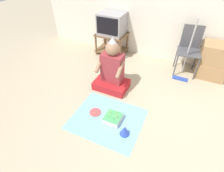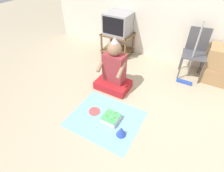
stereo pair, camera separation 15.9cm
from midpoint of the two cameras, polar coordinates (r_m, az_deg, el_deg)
name	(u,v)px [view 1 (the left image)]	position (r m, az deg, el deg)	size (l,w,h in m)	color
ground_plane	(147,135)	(2.51, 9.37, -15.48)	(16.00, 16.00, 0.00)	tan
tv_stand	(112,42)	(4.13, -1.20, 14.24)	(0.66, 0.49, 0.48)	brown
tv	(112,24)	(3.97, -1.27, 19.71)	(0.54, 0.47, 0.45)	#99999E
folding_chair	(190,47)	(3.62, 22.86, 11.66)	(0.46, 0.45, 0.91)	#4C4C51
cardboard_box_stack	(213,61)	(3.78, 29.14, 7.13)	(0.52, 0.46, 0.66)	#A87F51
dust_mop	(185,63)	(3.47, 21.44, 7.02)	(0.28, 0.29, 1.17)	#2D4CB2
person_seated	(112,72)	(2.99, -1.56, 4.64)	(0.59, 0.42, 0.95)	red
party_cloth	(107,119)	(2.65, -3.29, -10.71)	(1.03, 0.86, 0.01)	#7FC6E0
birthday_cake	(113,118)	(2.59, -1.42, -10.52)	(0.24, 0.24, 0.16)	silver
party_hat_blue	(125,130)	(2.42, 2.26, -14.32)	(0.14, 0.14, 0.15)	blue
paper_plate	(95,112)	(2.74, -7.15, -8.54)	(0.18, 0.18, 0.01)	#D84C4C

